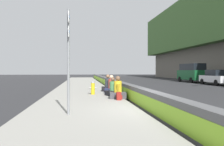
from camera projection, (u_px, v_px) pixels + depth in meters
The scene contains 12 objects.
ground_plane at pixel (152, 113), 8.84m from camera, with size 160.00×160.00×0.00m, color #2B2B2D.
sidewalk_strip at pixel (83, 113), 8.49m from camera, with size 80.00×4.40×0.14m, color gray.
jersey_barrier at pixel (152, 102), 8.84m from camera, with size 76.00×0.45×0.85m.
route_sign_post at pixel (69, 54), 7.76m from camera, with size 0.44×0.09×3.60m.
fire_hydrant at pixel (93, 87), 14.25m from camera, with size 0.26×0.46×0.88m.
seated_person_foreground at pixel (118, 91), 12.27m from camera, with size 0.82×0.93×1.21m.
seated_person_middle at pixel (113, 90), 13.66m from camera, with size 0.88×0.95×1.09m.
seated_person_rear at pixel (111, 87), 15.09m from camera, with size 0.88×0.98×1.20m.
seated_person_far at pixel (108, 86), 16.47m from camera, with size 0.77×0.87×1.20m.
backpack at pixel (119, 96), 11.58m from camera, with size 0.32×0.28×0.40m.
parked_car_fourth at pixel (216, 77), 25.43m from camera, with size 4.55×2.04×1.71m.
parked_car_midline at pixel (192, 72), 31.35m from camera, with size 5.15×2.21×2.56m.
Camera 1 is at (-8.54, 2.71, 1.65)m, focal length 36.64 mm.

